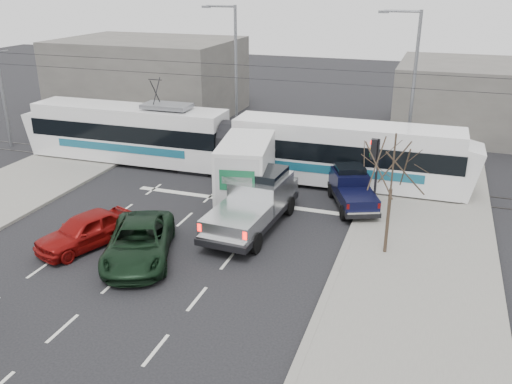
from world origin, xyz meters
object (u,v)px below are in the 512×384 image
(silver_pickup, at_px, (255,201))
(red_car, at_px, (85,230))
(tram, at_px, (230,142))
(bare_tree, at_px, (393,167))
(navy_pickup, at_px, (352,188))
(box_truck, at_px, (248,170))
(traffic_signal, at_px, (375,160))
(street_lamp_near, at_px, (410,82))
(street_lamp_far, at_px, (233,67))
(green_car, at_px, (139,242))

(silver_pickup, bearing_deg, red_car, -140.97)
(tram, bearing_deg, silver_pickup, -60.34)
(bare_tree, bearing_deg, navy_pickup, 114.90)
(tram, bearing_deg, box_truck, -57.88)
(tram, distance_m, box_truck, 4.48)
(silver_pickup, height_order, red_car, silver_pickup)
(bare_tree, xyz_separation_m, traffic_signal, (-1.13, 4.00, -1.05))
(navy_pickup, bearing_deg, tram, 137.88)
(box_truck, distance_m, navy_pickup, 5.22)
(traffic_signal, height_order, box_truck, traffic_signal)
(traffic_signal, bearing_deg, tram, 158.49)
(bare_tree, height_order, street_lamp_near, street_lamp_near)
(traffic_signal, xyz_separation_m, street_lamp_far, (-10.66, 9.50, 2.37))
(box_truck, relative_size, red_car, 1.63)
(bare_tree, xyz_separation_m, street_lamp_far, (-11.79, 13.50, 1.32))
(traffic_signal, relative_size, green_car, 0.68)
(traffic_signal, bearing_deg, box_truck, -176.32)
(traffic_signal, height_order, green_car, traffic_signal)
(bare_tree, bearing_deg, red_car, -164.74)
(red_car, bearing_deg, street_lamp_near, 72.68)
(street_lamp_near, bearing_deg, bare_tree, -88.58)
(green_car, bearing_deg, box_truck, 51.80)
(green_car, bearing_deg, silver_pickup, 31.78)
(box_truck, bearing_deg, red_car, -134.82)
(green_car, bearing_deg, traffic_signal, 20.60)
(street_lamp_near, relative_size, street_lamp_far, 1.00)
(silver_pickup, xyz_separation_m, green_car, (-3.36, -4.57, -0.46))
(red_car, bearing_deg, street_lamp_far, 110.33)
(red_car, bearing_deg, box_truck, 76.39)
(tram, distance_m, red_car, 10.95)
(box_truck, height_order, green_car, box_truck)
(bare_tree, height_order, green_car, bare_tree)
(tram, xyz_separation_m, navy_pickup, (7.46, -2.60, -0.90))
(navy_pickup, bearing_deg, green_car, -153.55)
(street_lamp_far, xyz_separation_m, box_truck, (4.54, -9.90, -3.46))
(street_lamp_near, xyz_separation_m, tram, (-9.38, -4.14, -3.28))
(bare_tree, bearing_deg, street_lamp_near, 91.42)
(navy_pickup, height_order, green_car, navy_pickup)
(tram, bearing_deg, bare_tree, -37.96)
(traffic_signal, xyz_separation_m, tram, (-8.54, 3.37, -0.91))
(street_lamp_far, height_order, green_car, street_lamp_far)
(tram, bearing_deg, street_lamp_far, 108.35)
(box_truck, height_order, navy_pickup, box_truck)
(bare_tree, xyz_separation_m, silver_pickup, (-5.97, 1.04, -2.59))
(street_lamp_far, bearing_deg, box_truck, -65.36)
(traffic_signal, bearing_deg, green_car, -137.47)
(bare_tree, distance_m, green_car, 10.43)
(silver_pickup, relative_size, navy_pickup, 1.43)
(street_lamp_near, bearing_deg, traffic_signal, -96.41)
(street_lamp_near, distance_m, silver_pickup, 12.53)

